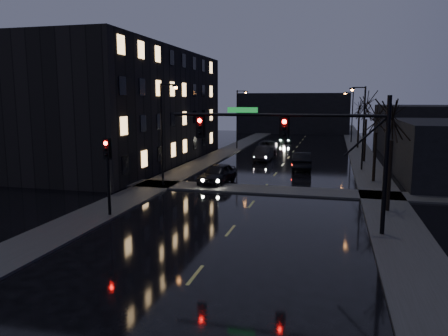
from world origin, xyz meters
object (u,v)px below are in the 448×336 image
Objects in this scene: oncoming_car_a at (218,174)px; oncoming_car_d at (286,139)px; oncoming_car_b at (263,154)px; lead_car at (301,161)px; oncoming_car_c at (267,147)px.

oncoming_car_a is 35.26m from oncoming_car_d.
lead_car reaches higher than oncoming_car_b.
oncoming_car_d is at bearing -86.85° from lead_car.
oncoming_car_b is at bearing -54.77° from lead_car.
oncoming_car_b is at bearing -97.41° from oncoming_car_d.
oncoming_car_d is 26.31m from lead_car.
oncoming_car_a is 0.93× the size of lead_car.
lead_car is (4.24, -25.96, 0.18)m from oncoming_car_d.
lead_car is (5.27, -12.89, 0.10)m from oncoming_car_c.
oncoming_car_b is 1.03× the size of oncoming_car_d.
oncoming_car_c reaches higher than oncoming_car_d.
oncoming_car_a reaches higher than oncoming_car_b.
oncoming_car_d is at bearing 90.00° from oncoming_car_b.
oncoming_car_a is at bearing -94.88° from oncoming_car_b.
oncoming_car_d is (0.33, 20.78, -0.11)m from oncoming_car_b.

